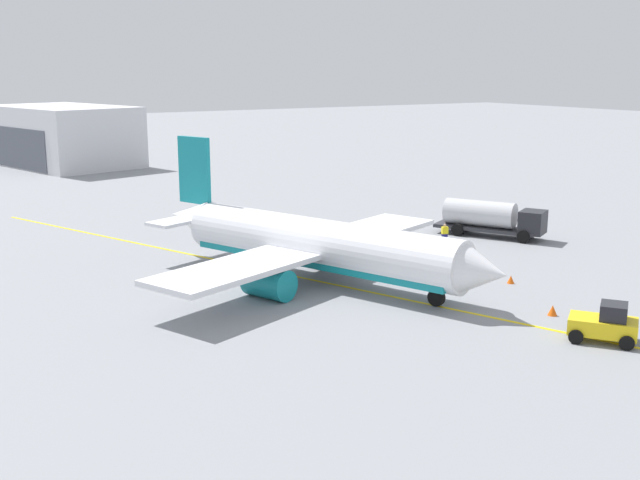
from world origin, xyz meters
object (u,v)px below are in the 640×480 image
pushback_tug (605,324)px  safety_cone_nose (553,310)px  refueling_worker (445,234)px  airplane (314,245)px  fuel_tanker (491,217)px  safety_cone_wingtip (511,279)px

pushback_tug → safety_cone_nose: size_ratio=6.33×
refueling_worker → safety_cone_nose: (18.69, -7.08, -0.50)m
airplane → pushback_tug: 20.39m
fuel_tanker → safety_cone_nose: size_ratio=14.85×
airplane → refueling_worker: size_ratio=16.52×
airplane → fuel_tanker: size_ratio=2.94×
airplane → safety_cone_wingtip: 13.93m
pushback_tug → safety_cone_wingtip: (-11.26, 4.00, -0.73)m
refueling_worker → safety_cone_wingtip: (12.12, -4.12, -0.54)m
fuel_tanker → safety_cone_nose: (18.78, -12.41, -1.39)m
fuel_tanker → safety_cone_wingtip: 15.50m
airplane → refueling_worker: bearing=105.9°
refueling_worker → safety_cone_nose: size_ratio=2.64×
fuel_tanker → airplane: bearing=-77.8°
refueling_worker → safety_cone_wingtip: refueling_worker is taller
safety_cone_nose → refueling_worker: bearing=159.2°
fuel_tanker → pushback_tug: (23.46, -13.44, -0.71)m
refueling_worker → safety_cone_wingtip: 12.81m
airplane → safety_cone_nose: size_ratio=43.63×
pushback_tug → safety_cone_nose: 4.85m
airplane → safety_cone_wingtip: size_ratio=50.21×
refueling_worker → safety_cone_nose: refueling_worker is taller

